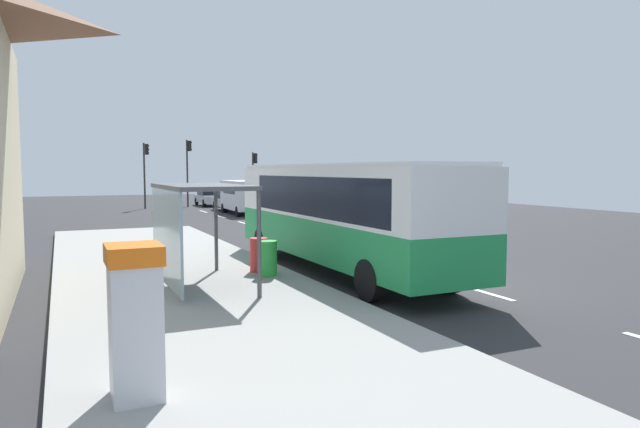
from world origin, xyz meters
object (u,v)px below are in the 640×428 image
at_px(bus, 340,210).
at_px(sedan_far, 231,200).
at_px(ticket_machine, 135,320).
at_px(sedan_near, 210,196).
at_px(recycling_bin_green, 267,258).
at_px(bus_shelter, 188,209).
at_px(recycling_bin_red, 259,255).
at_px(traffic_light_far_side, 145,165).
at_px(traffic_light_median, 188,163).
at_px(traffic_light_near_side, 254,170).
at_px(white_van, 243,195).

bearing_deg(bus, sedan_far, 81.23).
bearing_deg(ticket_machine, bus, 48.61).
xyz_separation_m(bus, sedan_near, (4.01, 32.46, -1.05)).
height_order(recycling_bin_green, bus_shelter, bus_shelter).
height_order(recycling_bin_red, traffic_light_far_side, traffic_light_far_side).
xyz_separation_m(ticket_machine, bus_shelter, (2.02, 6.54, 0.93)).
height_order(bus, sedan_near, bus).
relative_size(bus, recycling_bin_green, 11.60).
bearing_deg(recycling_bin_red, traffic_light_median, 81.73).
distance_m(ticket_machine, traffic_light_near_side, 40.31).
xyz_separation_m(ticket_machine, recycling_bin_green, (4.23, 7.07, -0.52)).
distance_m(recycling_bin_green, traffic_light_median, 32.77).
height_order(ticket_machine, traffic_light_near_side, traffic_light_near_side).
bearing_deg(traffic_light_near_side, bus_shelter, -110.88).
relative_size(traffic_light_far_side, traffic_light_median, 0.94).
height_order(sedan_near, recycling_bin_green, sedan_near).
relative_size(white_van, traffic_light_near_side, 1.17).
xyz_separation_m(recycling_bin_green, traffic_light_far_side, (1.10, 31.51, 2.76)).
xyz_separation_m(traffic_light_far_side, traffic_light_median, (3.50, 0.80, 0.21)).
height_order(bus, bus_shelter, bus).
xyz_separation_m(recycling_bin_red, traffic_light_near_side, (9.71, 30.01, 2.36)).
xyz_separation_m(sedan_far, ticket_machine, (-10.73, -33.64, 0.38)).
relative_size(bus, ticket_machine, 5.68).
xyz_separation_m(white_van, recycling_bin_red, (-6.40, -22.37, -0.69)).
xyz_separation_m(white_van, ticket_machine, (-10.63, -30.14, -0.17)).
bearing_deg(white_van, traffic_light_median, 101.06).
distance_m(sedan_near, sedan_far, 6.45).
distance_m(traffic_light_near_side, traffic_light_median, 5.39).
relative_size(recycling_bin_green, traffic_light_near_side, 0.21).
height_order(traffic_light_near_side, traffic_light_far_side, traffic_light_far_side).
height_order(recycling_bin_red, traffic_light_near_side, traffic_light_near_side).
bearing_deg(traffic_light_far_side, ticket_machine, -97.87).
xyz_separation_m(white_van, bus_shelter, (-8.61, -23.60, 0.75)).
relative_size(bus, white_van, 2.09).
distance_m(bus, traffic_light_near_side, 31.03).
height_order(sedan_near, ticket_machine, ticket_machine).
distance_m(recycling_bin_red, traffic_light_near_side, 31.63).
height_order(bus, traffic_light_median, traffic_light_median).
relative_size(sedan_far, recycling_bin_red, 4.63).
xyz_separation_m(sedan_far, traffic_light_median, (-1.91, 5.74, 2.83)).
xyz_separation_m(sedan_near, sedan_far, (-0.00, -6.45, 0.00)).
xyz_separation_m(ticket_machine, traffic_light_far_side, (5.33, 38.58, 2.24)).
bearing_deg(recycling_bin_green, recycling_bin_red, 90.00).
bearing_deg(white_van, traffic_light_far_side, 122.14).
bearing_deg(recycling_bin_green, traffic_light_near_side, 72.46).
distance_m(traffic_light_median, bus_shelter, 33.57).
bearing_deg(traffic_light_near_side, recycling_bin_green, -107.54).
distance_m(sedan_near, ticket_machine, 41.50).
bearing_deg(recycling_bin_green, ticket_machine, -120.90).
bearing_deg(white_van, recycling_bin_red, -105.97).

